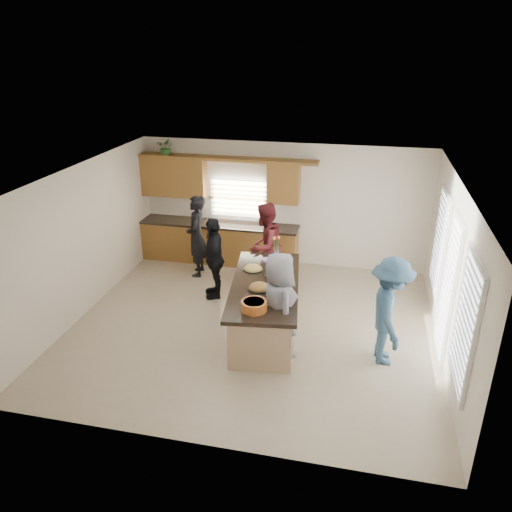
% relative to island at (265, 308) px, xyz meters
% --- Properties ---
extents(floor, '(6.50, 6.50, 0.00)m').
position_rel_island_xyz_m(floor, '(-0.24, 0.10, -0.45)').
color(floor, tan).
rests_on(floor, ground).
extents(room_shell, '(6.52, 6.02, 2.81)m').
position_rel_island_xyz_m(room_shell, '(-0.24, 0.10, 1.45)').
color(room_shell, silver).
rests_on(room_shell, ground).
extents(back_cabinetry, '(4.08, 0.66, 2.46)m').
position_rel_island_xyz_m(back_cabinetry, '(-1.71, 2.83, 0.46)').
color(back_cabinetry, '#96622B').
rests_on(back_cabinetry, ground).
extents(right_wall_glazing, '(0.06, 4.00, 2.25)m').
position_rel_island_xyz_m(right_wall_glazing, '(2.98, -0.04, 0.89)').
color(right_wall_glazing, white).
rests_on(right_wall_glazing, ground).
extents(island, '(1.49, 2.83, 0.95)m').
position_rel_island_xyz_m(island, '(0.00, 0.00, 0.00)').
color(island, tan).
rests_on(island, ground).
extents(platter_front, '(0.39, 0.39, 0.16)m').
position_rel_island_xyz_m(platter_front, '(-0.05, -0.24, 0.52)').
color(platter_front, black).
rests_on(platter_front, island).
extents(platter_mid, '(0.43, 0.43, 0.17)m').
position_rel_island_xyz_m(platter_mid, '(0.14, 0.33, 0.53)').
color(platter_mid, black).
rests_on(platter_mid, island).
extents(platter_back, '(0.36, 0.36, 0.15)m').
position_rel_island_xyz_m(platter_back, '(-0.32, 0.47, 0.52)').
color(platter_back, black).
rests_on(platter_back, island).
extents(salad_bowl, '(0.41, 0.41, 0.16)m').
position_rel_island_xyz_m(salad_bowl, '(0.02, -0.96, 0.58)').
color(salad_bowl, '#BC5E22').
rests_on(salad_bowl, island).
extents(clear_cup, '(0.07, 0.07, 0.11)m').
position_rel_island_xyz_m(clear_cup, '(0.40, -0.81, 0.55)').
color(clear_cup, white).
rests_on(clear_cup, island).
extents(plate_stack, '(0.21, 0.21, 0.05)m').
position_rel_island_xyz_m(plate_stack, '(-0.15, 0.91, 0.52)').
color(plate_stack, '#B18ECF').
rests_on(plate_stack, island).
extents(flower_vase, '(0.14, 0.14, 0.44)m').
position_rel_island_xyz_m(flower_vase, '(-0.01, 1.11, 0.74)').
color(flower_vase, silver).
rests_on(flower_vase, island).
extents(potted_plant, '(0.40, 0.35, 0.43)m').
position_rel_island_xyz_m(potted_plant, '(-2.88, 2.92, 2.16)').
color(potted_plant, '#377B31').
rests_on(potted_plant, back_cabinetry).
extents(woman_left_back, '(0.54, 0.73, 1.81)m').
position_rel_island_xyz_m(woman_left_back, '(-1.93, 2.00, 0.45)').
color(woman_left_back, black).
rests_on(woman_left_back, ground).
extents(woman_left_mid, '(0.98, 1.09, 1.84)m').
position_rel_island_xyz_m(woman_left_mid, '(-0.36, 1.72, 0.47)').
color(woman_left_mid, maroon).
rests_on(woman_left_mid, ground).
extents(woman_left_front, '(0.72, 1.06, 1.68)m').
position_rel_island_xyz_m(woman_left_front, '(-1.26, 1.09, 0.39)').
color(woman_left_front, black).
rests_on(woman_left_front, ground).
extents(woman_right_back, '(0.80, 1.24, 1.81)m').
position_rel_island_xyz_m(woman_right_back, '(2.09, -0.47, 0.45)').
color(woman_right_back, '#345673').
rests_on(woman_right_back, ground).
extents(woman_right_front, '(0.94, 1.05, 1.81)m').
position_rel_island_xyz_m(woman_right_front, '(0.36, -0.66, 0.45)').
color(woman_right_front, gray).
rests_on(woman_right_front, ground).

